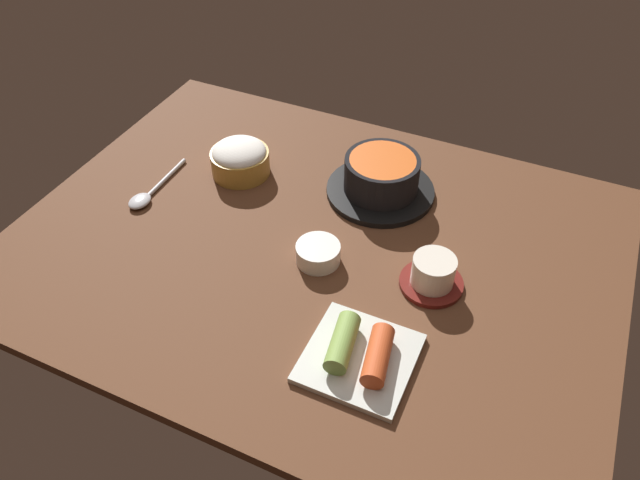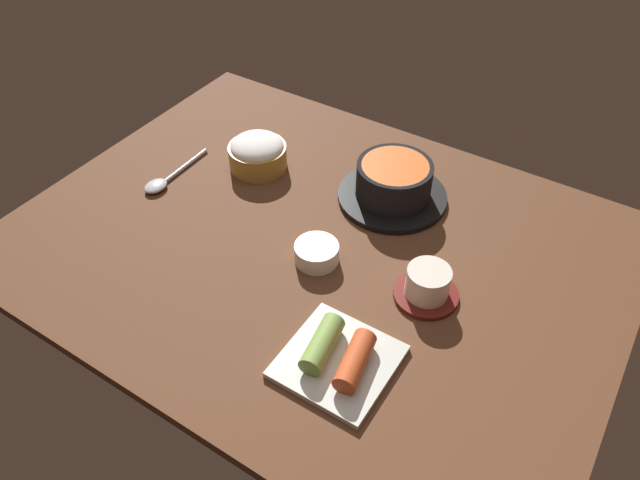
% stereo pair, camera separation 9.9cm
% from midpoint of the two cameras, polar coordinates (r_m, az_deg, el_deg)
% --- Properties ---
extents(dining_table, '(1.00, 0.76, 0.02)m').
position_cam_midpoint_polar(dining_table, '(1.04, -3.27, -0.73)').
color(dining_table, '#56331E').
rests_on(dining_table, ground).
extents(stone_pot, '(0.20, 0.20, 0.08)m').
position_cam_midpoint_polar(stone_pot, '(1.11, 3.19, 5.70)').
color(stone_pot, black).
rests_on(stone_pot, dining_table).
extents(rice_bowl, '(0.11, 0.11, 0.07)m').
position_cam_midpoint_polar(rice_bowl, '(1.18, -9.91, 7.42)').
color(rice_bowl, '#B78C38').
rests_on(rice_bowl, dining_table).
extents(tea_cup_with_saucer, '(0.10, 0.10, 0.06)m').
position_cam_midpoint_polar(tea_cup_with_saucer, '(0.95, 7.57, -3.29)').
color(tea_cup_with_saucer, maroon).
rests_on(tea_cup_with_saucer, dining_table).
extents(banchan_cup_center, '(0.07, 0.07, 0.03)m').
position_cam_midpoint_polar(banchan_cup_center, '(0.99, -3.05, -1.34)').
color(banchan_cup_center, white).
rests_on(banchan_cup_center, dining_table).
extents(kimchi_plate, '(0.15, 0.15, 0.04)m').
position_cam_midpoint_polar(kimchi_plate, '(0.86, 0.38, -10.74)').
color(kimchi_plate, silver).
rests_on(kimchi_plate, dining_table).
extents(spoon, '(0.04, 0.17, 0.01)m').
position_cam_midpoint_polar(spoon, '(1.17, -18.18, 3.93)').
color(spoon, '#B7B7BC').
rests_on(spoon, dining_table).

